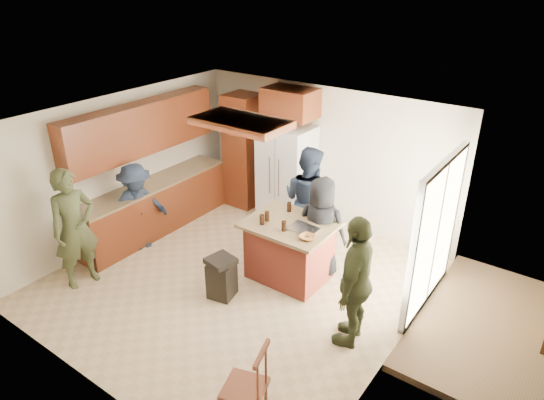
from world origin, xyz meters
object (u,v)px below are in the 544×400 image
Objects in this scene: person_front_left at (75,229)px; refrigerator at (286,174)px; person_behind_left at (308,200)px; person_counter at (137,207)px; trash_bin at (222,277)px; kitchen_island at (290,250)px; person_side_right at (356,281)px; spindle_chair at (246,389)px; person_behind_right at (321,227)px.

refrigerator is (1.33, 3.46, -0.01)m from person_front_left.
refrigerator is at bearing -35.57° from person_behind_left.
person_behind_left is (2.21, 2.79, -0.01)m from person_front_left.
person_counter is 2.05m from trash_bin.
refrigerator is at bearing 125.79° from kitchen_island.
person_side_right is (1.65, -1.56, -0.02)m from person_behind_left.
person_behind_left is 3.60m from spindle_chair.
person_front_left is 3.56m from person_behind_left.
refrigerator is at bearing -52.56° from person_behind_right.
trash_bin is (-0.82, -1.34, -0.47)m from person_behind_right.
person_counter is 2.68m from refrigerator.
person_side_right reaches higher than kitchen_island.
person_behind_right is at bearing 58.39° from trash_bin.
person_front_left is 1.19m from person_counter.
person_counter is at bearing 154.82° from spindle_chair.
person_front_left reaches higher than person_behind_right.
refrigerator is 2.86× the size of trash_bin.
person_front_left is at bearing -81.77° from person_side_right.
refrigerator reaches higher than trash_bin.
spindle_chair is (2.22, -3.99, -0.45)m from refrigerator.
person_front_left is at bearing -111.03° from refrigerator.
person_behind_left is 0.74m from person_behind_right.
person_behind_right is 0.58m from kitchen_island.
person_behind_right is at bearing -39.57° from refrigerator.
person_counter is 2.39× the size of trash_bin.
refrigerator is at bearing -140.96° from person_side_right.
person_side_right is 3.92m from person_counter.
person_side_right reaches higher than trash_bin.
person_front_left is 2.23m from trash_bin.
spindle_chair is at bearing 114.05° from person_behind_left.
kitchen_island is at bearing -54.21° from refrigerator.
refrigerator is at bearing -15.86° from person_counter.
person_behind_right is at bearing -52.85° from person_counter.
refrigerator is at bearing -11.81° from person_front_left.
person_counter is (-2.27, -1.61, -0.15)m from person_behind_left.
person_counter is at bearing -98.67° from person_side_right.
person_behind_left reaches higher than trash_bin.
kitchen_island is (2.51, 0.75, -0.28)m from person_counter.
person_side_right is 3.37m from refrigerator.
trash_bin is at bearing -76.68° from refrigerator.
person_behind_right is 2.95m from spindle_chair.
person_behind_right is 1.84m from refrigerator.
person_behind_right is 1.24× the size of kitchen_island.
person_counter reaches higher than kitchen_island.
person_side_right is at bearing -73.67° from person_counter.
person_behind_right is 3.03m from person_counter.
person_side_right reaches higher than person_counter.
person_side_right is 1.17× the size of person_counter.
refrigerator is (1.40, 2.29, 0.15)m from person_counter.
person_side_right is 2.80× the size of trash_bin.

